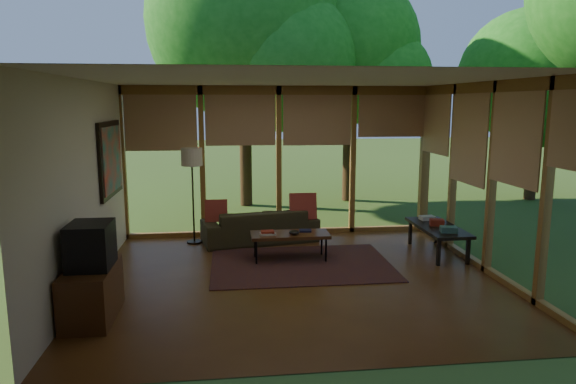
{
  "coord_description": "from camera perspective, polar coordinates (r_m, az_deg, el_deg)",
  "views": [
    {
      "loc": [
        -0.93,
        -6.72,
        2.4
      ],
      "look_at": [
        -0.05,
        0.7,
        1.1
      ],
      "focal_mm": 32.0,
      "sensor_mm": 36.0,
      "label": 1
    }
  ],
  "objects": [
    {
      "name": "ct_book_upper",
      "position": [
        7.81,
        -2.29,
        -4.44
      ],
      "size": [
        0.2,
        0.15,
        0.03
      ],
      "primitive_type": "cube",
      "rotation": [
        0.0,
        0.0,
        0.02
      ],
      "color": "maroon",
      "rests_on": "coffee_table"
    },
    {
      "name": "floor",
      "position": [
        7.19,
        1.05,
        -9.62
      ],
      "size": [
        5.5,
        5.5,
        0.0
      ],
      "primitive_type": "plane",
      "color": "brown",
      "rests_on": "ground"
    },
    {
      "name": "window_wall_back",
      "position": [
        9.32,
        -1.02,
        3.41
      ],
      "size": [
        5.5,
        0.12,
        2.7
      ],
      "primitive_type": "cube",
      "color": "olive",
      "rests_on": "ground"
    },
    {
      "name": "pillow_right",
      "position": [
        8.94,
        1.67,
        -1.67
      ],
      "size": [
        0.46,
        0.25,
        0.48
      ],
      "primitive_type": "cube",
      "rotation": [
        -0.21,
        0.0,
        0.0
      ],
      "color": "maroon",
      "rests_on": "sofa"
    },
    {
      "name": "tree_ne",
      "position": [
        12.84,
        6.9,
        15.65
      ],
      "size": [
        3.34,
        3.34,
        5.39
      ],
      "color": "#3D2816",
      "rests_on": "ground"
    },
    {
      "name": "coffee_table",
      "position": [
        7.91,
        0.23,
        -4.84
      ],
      "size": [
        1.2,
        0.5,
        0.43
      ],
      "color": "#502C15",
      "rests_on": "floor"
    },
    {
      "name": "media_cabinet",
      "position": [
        6.26,
        -20.95,
        -10.41
      ],
      "size": [
        0.5,
        1.0,
        0.6
      ],
      "primitive_type": "cube",
      "color": "#502C15",
      "rests_on": "floor"
    },
    {
      "name": "floor_lamp",
      "position": [
        8.85,
        -10.63,
        3.26
      ],
      "size": [
        0.36,
        0.36,
        1.65
      ],
      "color": "black",
      "rests_on": "floor"
    },
    {
      "name": "window_wall_right",
      "position": [
        7.73,
        21.72,
        1.36
      ],
      "size": [
        0.12,
        5.0,
        2.7
      ],
      "primitive_type": "cube",
      "color": "olive",
      "rests_on": "ground"
    },
    {
      "name": "wall_front",
      "position": [
        4.44,
        5.51,
        -3.85
      ],
      "size": [
        5.5,
        0.04,
        2.7
      ],
      "primitive_type": "cube",
      "color": "beige",
      "rests_on": "ground"
    },
    {
      "name": "ct_book_lower",
      "position": [
        7.81,
        -2.29,
        -4.65
      ],
      "size": [
        0.25,
        0.2,
        0.03
      ],
      "primitive_type": "cube",
      "rotation": [
        0.0,
        0.0,
        0.18
      ],
      "color": "#B5AEA4",
      "rests_on": "coffee_table"
    },
    {
      "name": "tree_far",
      "position": [
        14.0,
        25.13,
        11.29
      ],
      "size": [
        3.35,
        3.35,
        4.65
      ],
      "color": "#3D2816",
      "rests_on": "ground"
    },
    {
      "name": "sofa",
      "position": [
        8.99,
        -3.13,
        -3.73
      ],
      "size": [
        2.09,
        1.15,
        0.58
      ],
      "primitive_type": "imported",
      "rotation": [
        0.0,
        0.0,
        3.34
      ],
      "color": "#36311B",
      "rests_on": "floor"
    },
    {
      "name": "console_book_c",
      "position": [
        8.96,
        15.21,
        -2.79
      ],
      "size": [
        0.25,
        0.19,
        0.07
      ],
      "primitive_type": "cube",
      "rotation": [
        0.0,
        0.0,
        0.08
      ],
      "color": "#B5AEA4",
      "rests_on": "side_console"
    },
    {
      "name": "ct_book_side",
      "position": [
        8.01,
        1.94,
        -4.31
      ],
      "size": [
        0.21,
        0.17,
        0.03
      ],
      "primitive_type": "cube",
      "rotation": [
        0.0,
        0.0,
        -0.14
      ],
      "color": "#161631",
      "rests_on": "coffee_table"
    },
    {
      "name": "wall_painting",
      "position": [
        8.35,
        -19.11,
        3.49
      ],
      "size": [
        0.06,
        1.35,
        1.15
      ],
      "color": "black",
      "rests_on": "wall_left"
    },
    {
      "name": "television",
      "position": [
        6.09,
        -21.09,
        -5.55
      ],
      "size": [
        0.45,
        0.55,
        0.5
      ],
      "primitive_type": "cube",
      "color": "black",
      "rests_on": "media_cabinet"
    },
    {
      "name": "ct_bowl",
      "position": [
        7.8,
        0.68,
        -4.52
      ],
      "size": [
        0.16,
        0.16,
        0.07
      ],
      "primitive_type": "ellipsoid",
      "color": "black",
      "rests_on": "coffee_table"
    },
    {
      "name": "side_console",
      "position": [
        8.58,
        16.31,
        -3.94
      ],
      "size": [
        0.6,
        1.4,
        0.46
      ],
      "color": "black",
      "rests_on": "floor"
    },
    {
      "name": "ceiling",
      "position": [
        6.79,
        1.12,
        12.41
      ],
      "size": [
        5.5,
        5.5,
        0.0
      ],
      "primitive_type": "plane",
      "rotation": [
        3.14,
        0.0,
        0.0
      ],
      "color": "white",
      "rests_on": "ground"
    },
    {
      "name": "console_book_b",
      "position": [
        8.6,
        16.21,
        -3.26
      ],
      "size": [
        0.25,
        0.21,
        0.1
      ],
      "primitive_type": "cube",
      "rotation": [
        0.0,
        0.0,
        -0.25
      ],
      "color": "maroon",
      "rests_on": "side_console"
    },
    {
      "name": "console_book_a",
      "position": [
        8.2,
        17.42,
        -3.99
      ],
      "size": [
        0.27,
        0.22,
        0.09
      ],
      "primitive_type": "cube",
      "rotation": [
        0.0,
        0.0,
        -0.21
      ],
      "color": "#376158",
      "rests_on": "side_console"
    },
    {
      "name": "pillow_left",
      "position": [
        8.86,
        -7.98,
        -2.13
      ],
      "size": [
        0.38,
        0.2,
        0.4
      ],
      "primitive_type": "cube",
      "rotation": [
        -0.21,
        0.0,
        0.0
      ],
      "color": "maroon",
      "rests_on": "sofa"
    },
    {
      "name": "wall_left",
      "position": [
        7.04,
        -21.69,
        0.59
      ],
      "size": [
        0.04,
        5.0,
        2.7
      ],
      "primitive_type": "cube",
      "color": "beige",
      "rests_on": "ground"
    },
    {
      "name": "rug",
      "position": [
        7.78,
        1.46,
        -8.04
      ],
      "size": [
        2.68,
        1.9,
        0.01
      ],
      "primitive_type": "cube",
      "color": "maroon",
      "rests_on": "floor"
    },
    {
      "name": "tree_nw",
      "position": [
        12.23,
        -4.94,
        18.23
      ],
      "size": [
        4.4,
        4.4,
        6.39
      ],
      "color": "#3D2816",
      "rests_on": "ground"
    },
    {
      "name": "exterior_lawn",
      "position": [
        17.38,
        24.21,
        1.04
      ],
      "size": [
        40.0,
        40.0,
        0.0
      ],
      "primitive_type": "plane",
      "color": "#385720",
      "rests_on": "ground"
    }
  ]
}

